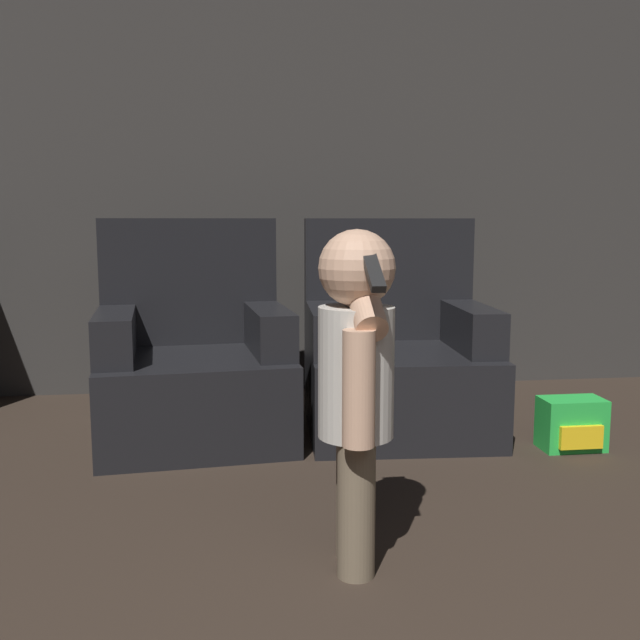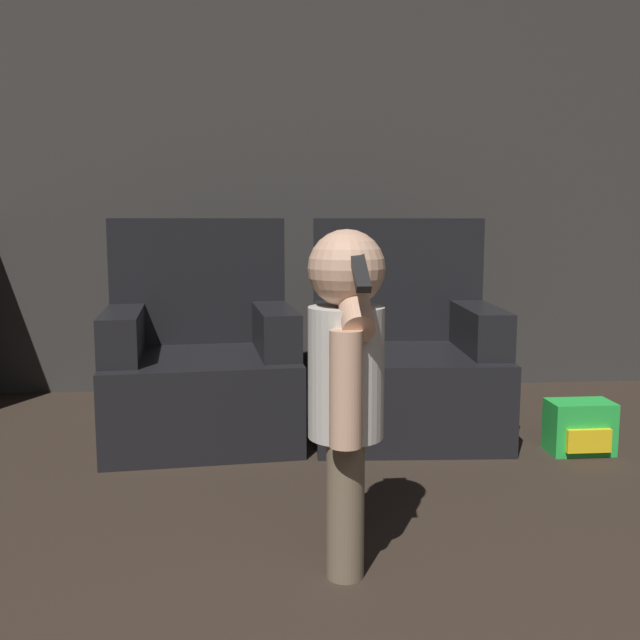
# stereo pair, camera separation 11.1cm
# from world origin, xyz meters

# --- Properties ---
(wall_back) EXTENTS (8.40, 0.05, 2.60)m
(wall_back) POSITION_xyz_m (0.00, 4.50, 1.30)
(wall_back) COLOR #33302D
(wall_back) RESTS_ON ground_plane
(armchair_left) EXTENTS (0.89, 0.87, 0.98)m
(armchair_left) POSITION_xyz_m (-0.97, 3.62, 0.33)
(armchair_left) COLOR black
(armchair_left) RESTS_ON ground_plane
(armchair_right) EXTENTS (0.87, 0.85, 0.98)m
(armchair_right) POSITION_xyz_m (-0.03, 3.62, 0.33)
(armchair_right) COLOR black
(armchair_right) RESTS_ON ground_plane
(person_toddler) EXTENTS (0.21, 0.36, 0.95)m
(person_toddler) POSITION_xyz_m (-0.46, 2.28, 0.56)
(person_toddler) COLOR brown
(person_toddler) RESTS_ON ground_plane
(toy_backpack) EXTENTS (0.26, 0.18, 0.22)m
(toy_backpack) POSITION_xyz_m (0.64, 3.19, 0.11)
(toy_backpack) COLOR green
(toy_backpack) RESTS_ON ground_plane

